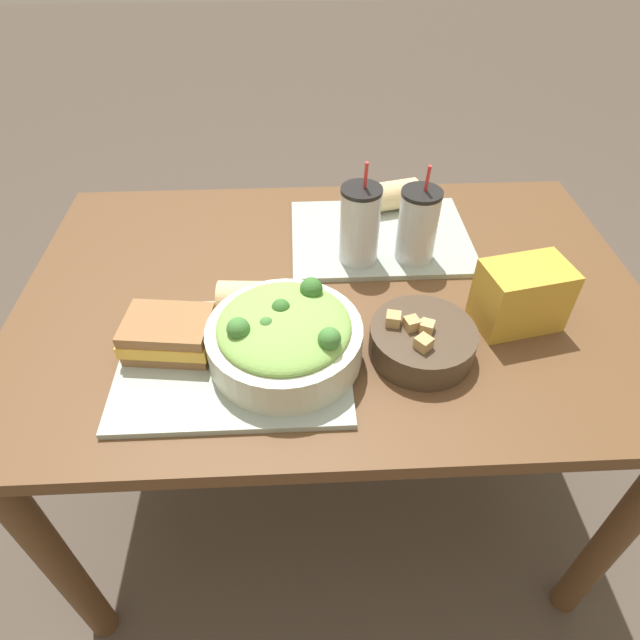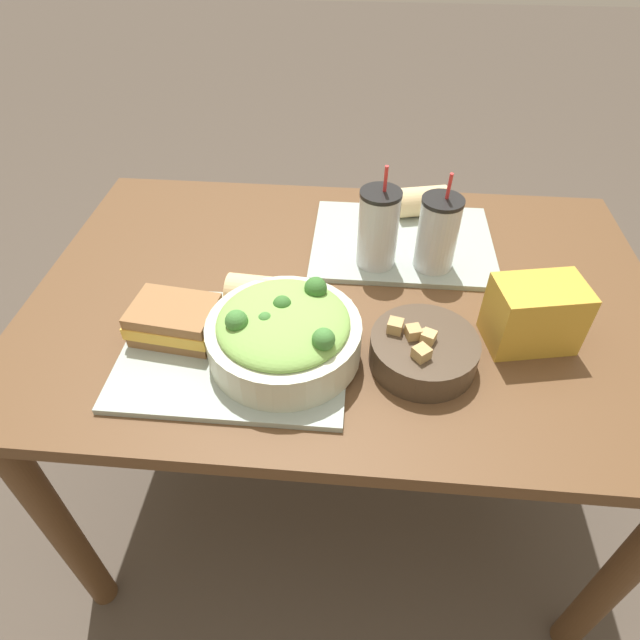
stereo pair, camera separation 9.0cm
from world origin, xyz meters
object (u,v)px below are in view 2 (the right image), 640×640
at_px(salad_bowl, 284,333).
at_px(sandwich_near, 175,320).
at_px(drink_cup_dark, 378,231).
at_px(baguette_far, 423,201).
at_px(drink_cup_red, 437,235).
at_px(soup_bowl, 423,350).
at_px(chip_bag, 534,314).
at_px(baguette_near, 270,295).

distance_m(salad_bowl, sandwich_near, 0.21).
relative_size(sandwich_near, drink_cup_dark, 0.74).
xyz_separation_m(baguette_far, drink_cup_red, (0.01, -0.20, 0.04)).
xyz_separation_m(soup_bowl, baguette_far, (0.02, 0.47, 0.02)).
distance_m(soup_bowl, sandwich_near, 0.44).
xyz_separation_m(soup_bowl, drink_cup_dark, (-0.08, 0.27, 0.06)).
height_order(drink_cup_dark, chip_bag, drink_cup_dark).
bearing_deg(chip_bag, salad_bowl, 179.40).
height_order(soup_bowl, sandwich_near, soup_bowl).
distance_m(salad_bowl, baguette_far, 0.55).
bearing_deg(baguette_far, drink_cup_dark, 138.57).
height_order(baguette_far, drink_cup_red, drink_cup_red).
bearing_deg(sandwich_near, drink_cup_red, 34.35).
relative_size(soup_bowl, sandwich_near, 1.13).
distance_m(soup_bowl, drink_cup_red, 0.28).
distance_m(sandwich_near, drink_cup_dark, 0.44).
height_order(salad_bowl, sandwich_near, salad_bowl).
distance_m(sandwich_near, baguette_far, 0.65).
height_order(baguette_near, drink_cup_red, drink_cup_red).
relative_size(sandwich_near, baguette_near, 1.02).
height_order(soup_bowl, baguette_near, baguette_near).
relative_size(soup_bowl, drink_cup_red, 0.88).
bearing_deg(sandwich_near, soup_bowl, 3.61).
xyz_separation_m(salad_bowl, soup_bowl, (0.24, 0.01, -0.03)).
bearing_deg(baguette_near, drink_cup_red, -58.13).
bearing_deg(drink_cup_dark, baguette_near, -139.68).
relative_size(soup_bowl, chip_bag, 1.10).
bearing_deg(drink_cup_red, baguette_near, -152.17).
xyz_separation_m(soup_bowl, drink_cup_red, (0.04, 0.27, 0.05)).
xyz_separation_m(salad_bowl, sandwich_near, (-0.20, 0.03, -0.02)).
xyz_separation_m(baguette_near, drink_cup_dark, (0.20, 0.17, 0.04)).
distance_m(baguette_far, chip_bag, 0.44).
height_order(salad_bowl, chip_bag, salad_bowl).
bearing_deg(sandwich_near, baguette_near, 34.01).
relative_size(sandwich_near, baguette_far, 1.28).
xyz_separation_m(soup_bowl, chip_bag, (0.19, 0.07, 0.03)).
bearing_deg(salad_bowl, drink_cup_red, 45.78).
bearing_deg(baguette_near, salad_bowl, -155.48).
bearing_deg(soup_bowl, drink_cup_dark, 107.16).
height_order(salad_bowl, baguette_near, salad_bowl).
bearing_deg(baguette_far, soup_bowl, 163.78).
relative_size(salad_bowl, drink_cup_red, 1.25).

